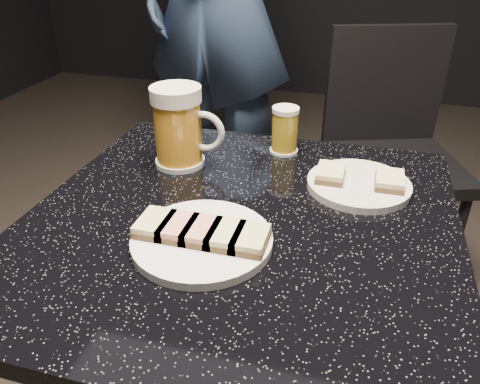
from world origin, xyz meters
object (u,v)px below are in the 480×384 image
(table, at_px, (240,325))
(chair, at_px, (389,144))
(plate_small, at_px, (359,185))
(plate_large, at_px, (202,240))
(beer_mug, at_px, (179,127))
(beer_tumbler, at_px, (285,130))

(table, distance_m, chair, 1.00)
(plate_small, relative_size, table, 0.25)
(table, bearing_deg, plate_large, -113.59)
(plate_large, xyz_separation_m, beer_mug, (-0.13, 0.25, 0.07))
(plate_large, bearing_deg, beer_mug, 117.86)
(table, height_order, beer_mug, beer_mug)
(plate_large, bearing_deg, chair, 73.36)
(plate_small, distance_m, table, 0.35)
(plate_large, height_order, table, plate_large)
(beer_mug, relative_size, chair, 0.18)
(beer_tumbler, relative_size, chair, 0.11)
(chair, bearing_deg, plate_small, -96.70)
(plate_small, xyz_separation_m, table, (-0.18, -0.16, -0.25))
(plate_large, bearing_deg, beer_tumbler, 80.89)
(beer_tumbler, bearing_deg, chair, 69.66)
(plate_small, height_order, beer_mug, beer_mug)
(beer_mug, height_order, beer_tumbler, beer_mug)
(chair, bearing_deg, beer_mug, -118.97)
(chair, bearing_deg, plate_large, -106.64)
(beer_mug, xyz_separation_m, beer_tumbler, (0.19, 0.11, -0.03))
(plate_large, distance_m, chair, 1.12)
(plate_small, relative_size, beer_tumbler, 1.91)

